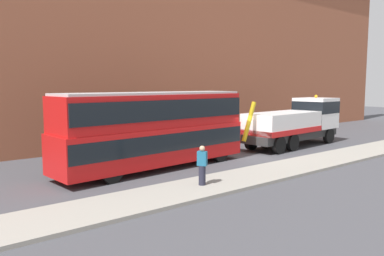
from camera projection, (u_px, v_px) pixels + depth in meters
ground_plane at (244, 156)px, 24.07m from camera, size 120.00×120.00×0.00m
near_kerb at (301, 165)px, 20.82m from camera, size 60.00×2.80×0.15m
building_facade at (168, 37)px, 29.48m from camera, size 60.00×1.50×16.00m
recovery_tow_truck at (296, 122)px, 27.87m from camera, size 10.22×3.29×3.67m
double_decker_bus at (155, 127)px, 20.12m from camera, size 11.17×3.36×4.06m
pedestrian_onlooker at (202, 166)px, 16.39m from camera, size 0.44×0.48×1.71m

